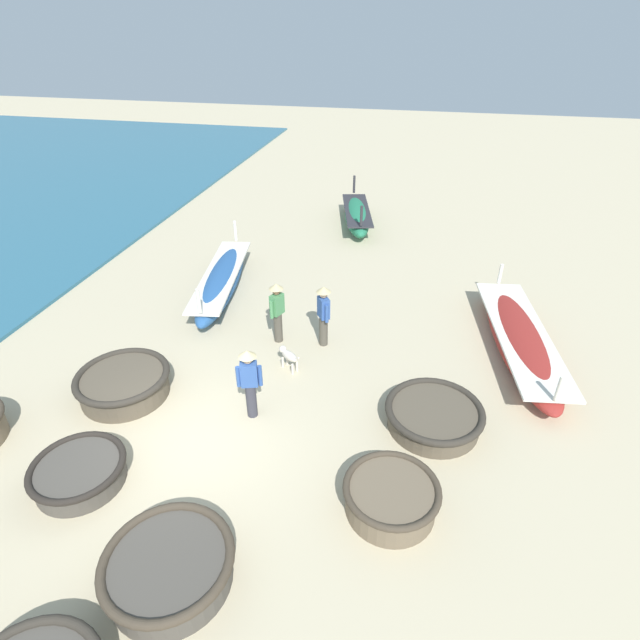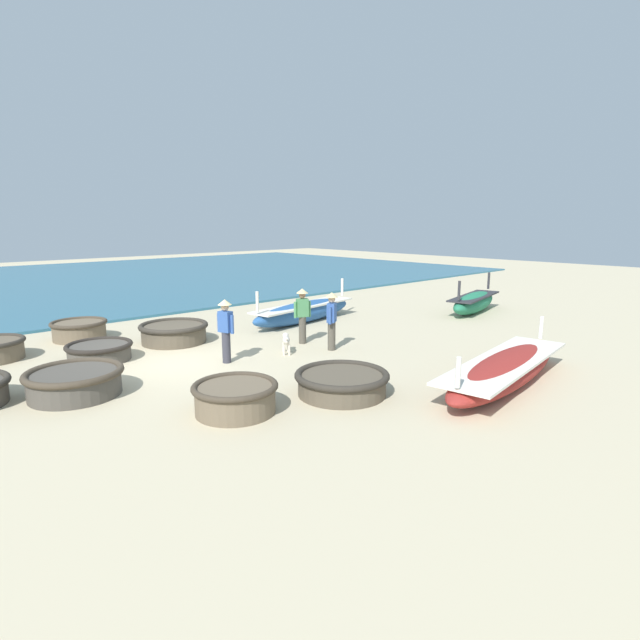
{
  "view_description": "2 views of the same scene",
  "coord_description": "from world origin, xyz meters",
  "px_view_note": "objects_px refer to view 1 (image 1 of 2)",
  "views": [
    {
      "loc": [
        4.06,
        -6.43,
        7.33
      ],
      "look_at": [
        1.9,
        3.46,
        1.02
      ],
      "focal_mm": 28.0,
      "sensor_mm": 36.0,
      "label": 1
    },
    {
      "loc": [
        11.84,
        -5.69,
        3.63
      ],
      "look_at": [
        1.96,
        3.43,
        0.96
      ],
      "focal_mm": 28.0,
      "sensor_mm": 36.0,
      "label": 2
    }
  ],
  "objects_px": {
    "coracle_far_right": "(169,567)",
    "dog": "(288,356)",
    "coracle_nearest": "(124,383)",
    "fisherman_with_hat": "(249,379)",
    "long_boat_red_hull": "(357,216)",
    "coracle_far_left": "(391,497)",
    "coracle_upturned": "(434,416)",
    "long_boat_ochre_hull": "(222,281)",
    "fisherman_hauling": "(277,309)",
    "long_boat_green_hull": "(520,339)",
    "coracle_weathered": "(79,472)",
    "fisherman_standing_left": "(324,312)"
  },
  "relations": [
    {
      "from": "coracle_far_left",
      "to": "long_boat_ochre_hull",
      "type": "relative_size",
      "value": 0.32
    },
    {
      "from": "coracle_far_left",
      "to": "fisherman_standing_left",
      "type": "height_order",
      "value": "fisherman_standing_left"
    },
    {
      "from": "fisherman_hauling",
      "to": "dog",
      "type": "xyz_separation_m",
      "value": [
        0.57,
        -1.09,
        -0.59
      ]
    },
    {
      "from": "dog",
      "to": "fisherman_hauling",
      "type": "bearing_deg",
      "value": 117.61
    },
    {
      "from": "coracle_nearest",
      "to": "long_boat_ochre_hull",
      "type": "height_order",
      "value": "long_boat_ochre_hull"
    },
    {
      "from": "fisherman_standing_left",
      "to": "dog",
      "type": "height_order",
      "value": "fisherman_standing_left"
    },
    {
      "from": "coracle_weathered",
      "to": "long_boat_green_hull",
      "type": "relative_size",
      "value": 0.3
    },
    {
      "from": "coracle_far_left",
      "to": "coracle_far_right",
      "type": "bearing_deg",
      "value": -147.59
    },
    {
      "from": "coracle_far_right",
      "to": "coracle_upturned",
      "type": "bearing_deg",
      "value": 48.15
    },
    {
      "from": "coracle_far_left",
      "to": "dog",
      "type": "xyz_separation_m",
      "value": [
        -2.76,
        3.48,
        0.05
      ]
    },
    {
      "from": "coracle_nearest",
      "to": "coracle_upturned",
      "type": "bearing_deg",
      "value": 3.92
    },
    {
      "from": "coracle_far_left",
      "to": "long_boat_red_hull",
      "type": "xyz_separation_m",
      "value": [
        -2.6,
        13.08,
        0.1
      ]
    },
    {
      "from": "fisherman_standing_left",
      "to": "coracle_far_right",
      "type": "bearing_deg",
      "value": -98.01
    },
    {
      "from": "fisherman_hauling",
      "to": "dog",
      "type": "height_order",
      "value": "fisherman_hauling"
    },
    {
      "from": "coracle_weathered",
      "to": "fisherman_with_hat",
      "type": "bearing_deg",
      "value": 43.75
    },
    {
      "from": "coracle_upturned",
      "to": "coracle_far_left",
      "type": "distance_m",
      "value": 2.33
    },
    {
      "from": "coracle_upturned",
      "to": "dog",
      "type": "xyz_separation_m",
      "value": [
        -3.43,
        1.24,
        0.1
      ]
    },
    {
      "from": "fisherman_standing_left",
      "to": "coracle_upturned",
      "type": "bearing_deg",
      "value": -40.61
    },
    {
      "from": "long_boat_green_hull",
      "to": "long_boat_red_hull",
      "type": "relative_size",
      "value": 1.36
    },
    {
      "from": "coracle_nearest",
      "to": "coracle_far_left",
      "type": "bearing_deg",
      "value": -16.29
    },
    {
      "from": "fisherman_hauling",
      "to": "dog",
      "type": "bearing_deg",
      "value": -62.39
    },
    {
      "from": "coracle_upturned",
      "to": "coracle_nearest",
      "type": "bearing_deg",
      "value": -176.08
    },
    {
      "from": "coracle_upturned",
      "to": "coracle_nearest",
      "type": "distance_m",
      "value": 6.75
    },
    {
      "from": "coracle_far_right",
      "to": "coracle_far_left",
      "type": "bearing_deg",
      "value": 32.41
    },
    {
      "from": "long_boat_green_hull",
      "to": "coracle_far_left",
      "type": "bearing_deg",
      "value": -116.43
    },
    {
      "from": "long_boat_ochre_hull",
      "to": "long_boat_green_hull",
      "type": "distance_m",
      "value": 8.52
    },
    {
      "from": "long_boat_green_hull",
      "to": "fisherman_with_hat",
      "type": "bearing_deg",
      "value": -147.59
    },
    {
      "from": "coracle_nearest",
      "to": "long_boat_ochre_hull",
      "type": "relative_size",
      "value": 0.39
    },
    {
      "from": "long_boat_ochre_hull",
      "to": "long_boat_green_hull",
      "type": "bearing_deg",
      "value": -8.77
    },
    {
      "from": "coracle_weathered",
      "to": "long_boat_red_hull",
      "type": "bearing_deg",
      "value": 77.85
    },
    {
      "from": "coracle_far_right",
      "to": "long_boat_red_hull",
      "type": "relative_size",
      "value": 0.47
    },
    {
      "from": "long_boat_ochre_hull",
      "to": "fisherman_hauling",
      "type": "distance_m",
      "value": 3.26
    },
    {
      "from": "long_boat_red_hull",
      "to": "dog",
      "type": "xyz_separation_m",
      "value": [
        -0.16,
        -9.6,
        -0.05
      ]
    },
    {
      "from": "fisherman_standing_left",
      "to": "fisherman_with_hat",
      "type": "xyz_separation_m",
      "value": [
        -0.92,
        -2.91,
        0.0
      ]
    },
    {
      "from": "coracle_nearest",
      "to": "coracle_weathered",
      "type": "bearing_deg",
      "value": -77.72
    },
    {
      "from": "coracle_upturned",
      "to": "fisherman_with_hat",
      "type": "distance_m",
      "value": 3.84
    },
    {
      "from": "long_boat_green_hull",
      "to": "dog",
      "type": "height_order",
      "value": "long_boat_green_hull"
    },
    {
      "from": "fisherman_standing_left",
      "to": "long_boat_green_hull",
      "type": "bearing_deg",
      "value": 8.84
    },
    {
      "from": "coracle_far_right",
      "to": "dog",
      "type": "bearing_deg",
      "value": 86.49
    },
    {
      "from": "coracle_weathered",
      "to": "fisherman_hauling",
      "type": "bearing_deg",
      "value": 66.86
    },
    {
      "from": "coracle_far_left",
      "to": "long_boat_green_hull",
      "type": "distance_m",
      "value": 6.05
    },
    {
      "from": "long_boat_ochre_hull",
      "to": "fisherman_standing_left",
      "type": "height_order",
      "value": "fisherman_standing_left"
    },
    {
      "from": "coracle_upturned",
      "to": "coracle_far_right",
      "type": "distance_m",
      "value": 5.64
    },
    {
      "from": "coracle_far_right",
      "to": "dog",
      "type": "height_order",
      "value": "coracle_far_right"
    },
    {
      "from": "long_boat_red_hull",
      "to": "long_boat_ochre_hull",
      "type": "bearing_deg",
      "value": -116.18
    },
    {
      "from": "fisherman_with_hat",
      "to": "dog",
      "type": "height_order",
      "value": "fisherman_with_hat"
    },
    {
      "from": "long_boat_green_hull",
      "to": "fisherman_standing_left",
      "type": "xyz_separation_m",
      "value": [
        -4.85,
        -0.75,
        0.61
      ]
    },
    {
      "from": "coracle_nearest",
      "to": "fisherman_with_hat",
      "type": "distance_m",
      "value": 3.05
    },
    {
      "from": "long_boat_red_hull",
      "to": "fisherman_hauling",
      "type": "bearing_deg",
      "value": -94.92
    },
    {
      "from": "coracle_far_right",
      "to": "fisherman_hauling",
      "type": "bearing_deg",
      "value": 92.09
    }
  ]
}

